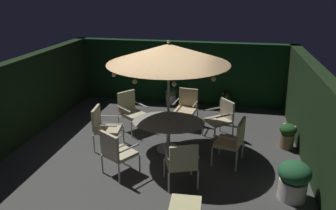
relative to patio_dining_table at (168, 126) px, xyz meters
name	(u,v)px	position (x,y,z in m)	size (l,w,h in m)	color
ground_plane	(154,155)	(-0.27, -0.33, -0.62)	(7.17, 7.88, 0.02)	#3E3E3C
hedge_backdrop_rear	(181,72)	(-0.27, 3.46, 0.40)	(7.17, 0.30, 2.02)	black
hedge_backdrop_left	(14,104)	(-3.71, -0.33, 0.40)	(0.30, 7.88, 2.02)	black
hedge_backdrop_right	(320,127)	(3.17, -0.33, 0.40)	(0.30, 7.88, 2.02)	black
patio_dining_table	(168,126)	(0.00, 0.00, 0.00)	(1.68, 1.33, 0.73)	beige
patio_umbrella	(168,54)	(0.00, 0.00, 1.69)	(2.68, 2.68, 2.59)	beige
patio_chair_north	(104,125)	(-1.52, -0.18, -0.03)	(0.67, 0.67, 1.02)	silver
patio_chair_northeast	(116,151)	(-0.81, -1.29, -0.05)	(0.79, 0.79, 0.98)	silver
patio_chair_east	(182,161)	(0.55, -1.42, -0.06)	(0.75, 0.74, 0.95)	silver
patio_chair_southeast	(233,139)	(1.49, -0.34, -0.02)	(0.69, 0.75, 1.03)	silver
patio_chair_south	(222,117)	(1.18, 0.96, -0.06)	(0.81, 0.80, 0.97)	silver
patio_chair_southwest	(187,105)	(0.20, 1.52, -0.03)	(0.65, 0.69, 1.02)	beige
patio_chair_west	(130,109)	(-1.22, 0.94, -0.02)	(0.84, 0.83, 1.04)	beige
ottoman_footrest	(185,207)	(0.78, -2.50, -0.25)	(0.52, 0.50, 0.41)	beige
potted_plant_right_near	(294,179)	(2.58, -1.40, -0.21)	(0.58, 0.58, 0.74)	beige
potted_plant_back_center	(225,101)	(1.21, 3.10, -0.37)	(0.36, 0.36, 0.50)	silver
potted_plant_back_left	(288,135)	(2.76, 0.66, -0.27)	(0.39, 0.39, 0.61)	olive
potted_plant_front_corner	(171,95)	(-0.55, 3.14, -0.29)	(0.41, 0.41, 0.58)	silver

